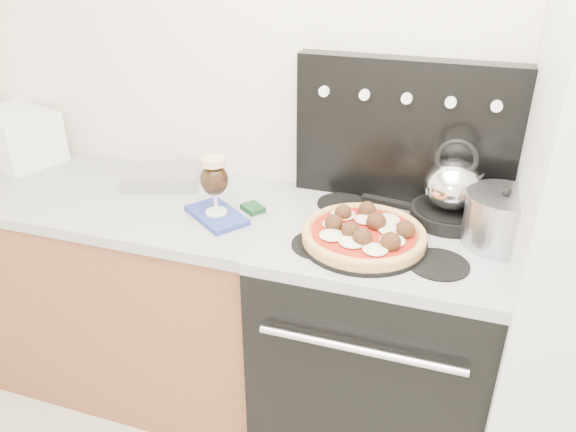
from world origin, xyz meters
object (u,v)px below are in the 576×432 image
at_px(skillet, 448,215).
at_px(tea_kettle, 453,181).
at_px(base_cabinet, 117,290).
at_px(pizza, 364,232).
at_px(stock_pot, 501,221).
at_px(stove_body, 375,347).
at_px(toaster_oven, 16,137).
at_px(oven_mitt, 217,215).
at_px(pizza_pan, 363,241).
at_px(beer_glass, 215,186).

xyz_separation_m(skillet, tea_kettle, (0.00, 0.00, 0.12)).
bearing_deg(base_cabinet, pizza, -6.37).
relative_size(pizza, stock_pot, 1.75).
bearing_deg(base_cabinet, stove_body, -1.30).
height_order(toaster_oven, tea_kettle, tea_kettle).
bearing_deg(oven_mitt, stove_body, 4.72).
relative_size(pizza_pan, stock_pot, 1.80).
distance_m(beer_glass, pizza_pan, 0.53).
distance_m(pizza_pan, skillet, 0.34).
xyz_separation_m(base_cabinet, oven_mitt, (0.53, -0.07, 0.48)).
xyz_separation_m(oven_mitt, pizza_pan, (0.52, -0.04, 0.02)).
height_order(beer_glass, tea_kettle, tea_kettle).
relative_size(pizza_pan, pizza, 1.03).
relative_size(base_cabinet, tea_kettle, 7.12).
distance_m(base_cabinet, stove_body, 1.11).
distance_m(toaster_oven, pizza_pan, 1.57).
bearing_deg(tea_kettle, oven_mitt, -148.14).
distance_m(base_cabinet, beer_glass, 0.80).
height_order(base_cabinet, beer_glass, beer_glass).
bearing_deg(stove_body, pizza, -121.27).
bearing_deg(tea_kettle, toaster_oven, -163.20).
distance_m(pizza, stock_pot, 0.42).
height_order(skillet, stock_pot, stock_pot).
xyz_separation_m(pizza_pan, tea_kettle, (0.24, 0.24, 0.14)).
height_order(base_cabinet, oven_mitt, oven_mitt).
bearing_deg(beer_glass, base_cabinet, 172.10).
relative_size(beer_glass, stock_pot, 0.94).
distance_m(beer_glass, tea_kettle, 0.79).
bearing_deg(pizza, beer_glass, 175.17).
height_order(pizza_pan, pizza, pizza).
bearing_deg(pizza, tea_kettle, 44.44).
bearing_deg(pizza, stock_pot, 17.65).
relative_size(pizza, skillet, 1.52).
xyz_separation_m(beer_glass, skillet, (0.76, 0.19, -0.08)).
distance_m(oven_mitt, skillet, 0.79).
bearing_deg(pizza, base_cabinet, 173.63).
distance_m(stove_body, beer_glass, 0.82).
distance_m(pizza_pan, stock_pot, 0.42).
relative_size(stove_body, toaster_oven, 2.59).
bearing_deg(oven_mitt, beer_glass, 180.00).
bearing_deg(stove_body, pizza_pan, -121.27).
relative_size(toaster_oven, skillet, 1.34).
bearing_deg(base_cabinet, skillet, 5.24).
relative_size(skillet, tea_kettle, 1.24).
xyz_separation_m(tea_kettle, stock_pot, (0.16, -0.11, -0.07)).
distance_m(toaster_oven, tea_kettle, 1.79).
height_order(stove_body, skillet, skillet).
distance_m(stove_body, stock_pot, 0.66).
xyz_separation_m(base_cabinet, skillet, (1.29, 0.12, 0.51)).
bearing_deg(oven_mitt, stock_pot, 5.09).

